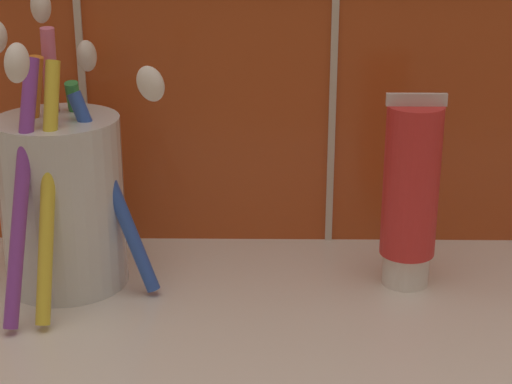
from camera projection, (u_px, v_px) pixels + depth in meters
sink_counter at (314, 347)px, 51.87cm from camera, size 71.40×29.33×2.00cm
toothbrush_cup at (62, 195)px, 55.90cm from camera, size 12.57×15.19×19.22cm
toothpaste_tube at (410, 193)px, 55.65cm from camera, size 3.82×3.64×13.10cm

